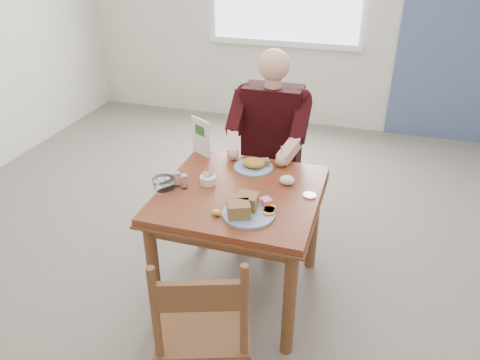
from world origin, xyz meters
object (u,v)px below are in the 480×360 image
(table, at_px, (240,207))
(diner, at_px, (270,134))
(chair_near, at_px, (203,329))
(near_plate, at_px, (247,209))
(far_plate, at_px, (254,165))
(chair_far, at_px, (271,171))

(table, height_order, diner, diner)
(table, xyz_separation_m, chair_near, (0.07, -0.80, -0.16))
(chair_near, relative_size, near_plate, 2.74)
(table, bearing_deg, far_plate, 89.06)
(table, xyz_separation_m, diner, (0.00, 0.71, 0.17))
(chair_far, xyz_separation_m, far_plate, (0.00, -0.50, 0.30))
(chair_far, bearing_deg, table, -90.00)
(table, bearing_deg, chair_far, 90.00)
(far_plate, bearing_deg, chair_far, 90.54)
(table, height_order, far_plate, far_plate)
(chair_far, height_order, diner, diner)
(table, distance_m, chair_near, 0.82)
(chair_far, xyz_separation_m, chair_near, (0.07, -1.60, 0.00))
(chair_far, relative_size, far_plate, 2.97)
(chair_far, height_order, chair_near, same)
(chair_near, distance_m, near_plate, 0.65)
(chair_far, distance_m, chair_near, 1.60)
(table, relative_size, near_plate, 2.65)
(near_plate, distance_m, far_plate, 0.53)
(diner, xyz_separation_m, near_plate, (0.11, -0.93, -0.03))
(chair_near, bearing_deg, diner, 92.69)
(chair_near, bearing_deg, chair_far, 92.54)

